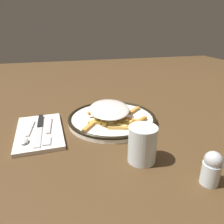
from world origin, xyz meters
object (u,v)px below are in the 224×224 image
object	(u,v)px
plate	(112,119)
salt_shaker	(212,168)
spoon	(27,136)
water_glass	(142,144)
fork	(48,130)
knife	(40,127)
napkin	(40,132)
fries_heap	(111,111)

from	to	relation	value
plate	salt_shaker	world-z (taller)	salt_shaker
spoon	water_glass	distance (m)	0.33
plate	salt_shaker	xyz separation A→B (m)	(-0.13, 0.34, 0.03)
plate	spoon	bearing A→B (deg)	13.09
fork	knife	world-z (taller)	knife
napkin	salt_shaker	world-z (taller)	salt_shaker
knife	water_glass	world-z (taller)	water_glass
plate	fork	bearing A→B (deg)	10.75
fries_heap	knife	size ratio (longest dim) A/B	1.10
fork	spoon	distance (m)	0.06
fork	plate	bearing A→B (deg)	-169.25
fries_heap	spoon	xyz separation A→B (m)	(0.26, 0.06, -0.03)
napkin	knife	xyz separation A→B (m)	(-0.00, -0.02, 0.01)
fork	water_glass	distance (m)	0.30
fork	knife	size ratio (longest dim) A/B	0.84
plate	knife	bearing A→B (deg)	2.06
fries_heap	fork	size ratio (longest dim) A/B	1.31
fries_heap	water_glass	bearing A→B (deg)	95.27
plate	spoon	xyz separation A→B (m)	(0.27, 0.06, 0.00)
water_glass	knife	bearing A→B (deg)	-41.58
water_glass	fries_heap	bearing A→B (deg)	-84.73
plate	napkin	distance (m)	0.24
water_glass	salt_shaker	size ratio (longest dim) A/B	1.19
plate	water_glass	bearing A→B (deg)	94.10
knife	water_glass	xyz separation A→B (m)	(-0.25, 0.22, 0.03)
napkin	spoon	size ratio (longest dim) A/B	1.53
fries_heap	salt_shaker	bearing A→B (deg)	110.73
plate	knife	distance (m)	0.24
fries_heap	spoon	bearing A→B (deg)	13.42
plate	fries_heap	world-z (taller)	fries_heap
knife	fries_heap	bearing A→B (deg)	-177.78
spoon	water_glass	bearing A→B (deg)	149.04
napkin	salt_shaker	size ratio (longest dim) A/B	3.05
fries_heap	salt_shaker	size ratio (longest dim) A/B	3.02
spoon	water_glass	world-z (taller)	water_glass
fork	water_glass	bearing A→B (deg)	139.42
napkin	knife	distance (m)	0.02
fork	knife	distance (m)	0.04
water_glass	salt_shaker	distance (m)	0.16
spoon	plate	bearing A→B (deg)	-166.91
knife	plate	bearing A→B (deg)	-177.94
napkin	knife	world-z (taller)	knife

